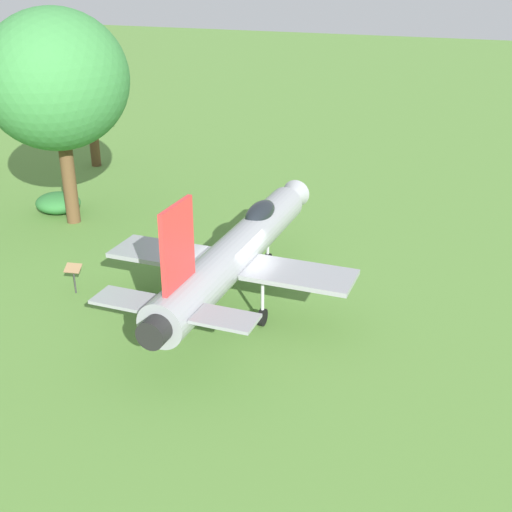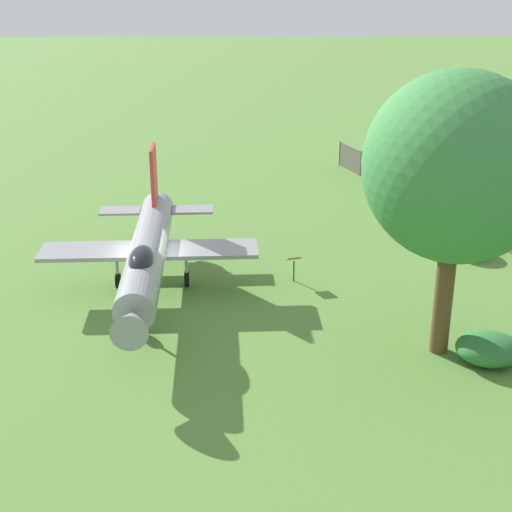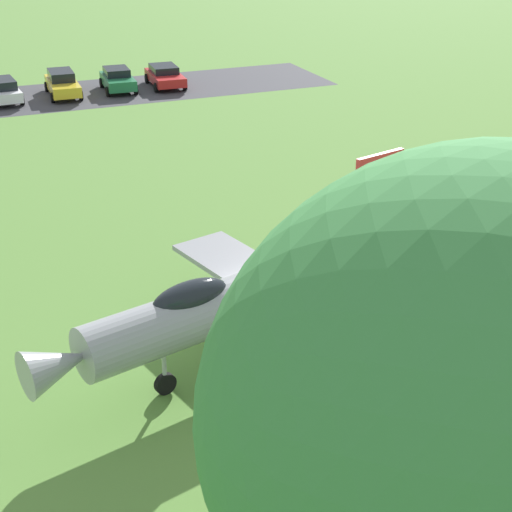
# 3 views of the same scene
# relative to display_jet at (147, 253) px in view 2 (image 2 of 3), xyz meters

# --- Properties ---
(ground_plane) EXTENTS (200.00, 200.00, 0.00)m
(ground_plane) POSITION_rel_display_jet_xyz_m (-0.34, -0.01, -2.06)
(ground_plane) COLOR #568438
(display_jet) EXTENTS (12.98, 8.71, 5.17)m
(display_jet) POSITION_rel_display_jet_xyz_m (0.00, 0.00, 0.00)
(display_jet) COLOR gray
(display_jet) RESTS_ON ground_plane
(shade_tree) EXTENTS (6.90, 6.00, 9.64)m
(shade_tree) POSITION_rel_display_jet_xyz_m (4.08, 10.52, 4.51)
(shade_tree) COLOR brown
(shade_tree) RESTS_ON ground_plane
(perimeter_fence) EXTENTS (30.80, 12.12, 1.56)m
(perimeter_fence) POSITION_rel_display_jet_xyz_m (-5.18, 15.88, -1.23)
(perimeter_fence) COLOR #4C4238
(perimeter_fence) RESTS_ON ground_plane
(shrub_near_fence) EXTENTS (2.02, 2.24, 0.98)m
(shrub_near_fence) POSITION_rel_display_jet_xyz_m (4.87, 12.02, -1.57)
(shrub_near_fence) COLOR #2D7033
(shrub_near_fence) RESTS_ON ground_plane
(shrub_by_tree) EXTENTS (1.83, 1.74, 0.74)m
(shrub_by_tree) POSITION_rel_display_jet_xyz_m (-4.70, 14.05, -1.69)
(shrub_by_tree) COLOR #387F3D
(shrub_by_tree) RESTS_ON ground_plane
(info_plaque) EXTENTS (0.52, 0.67, 1.14)m
(info_plaque) POSITION_rel_display_jet_xyz_m (-1.93, 5.82, -1.20)
(info_plaque) COLOR #333333
(info_plaque) RESTS_ON ground_plane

